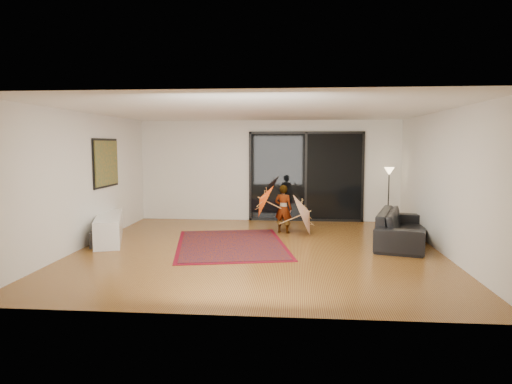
# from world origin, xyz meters

# --- Properties ---
(floor) EXTENTS (7.00, 7.00, 0.00)m
(floor) POSITION_xyz_m (0.00, 0.00, 0.00)
(floor) COLOR olive
(floor) RESTS_ON ground
(ceiling) EXTENTS (7.00, 7.00, 0.00)m
(ceiling) POSITION_xyz_m (0.00, 0.00, 2.70)
(ceiling) COLOR white
(ceiling) RESTS_ON wall_back
(wall_back) EXTENTS (7.00, 0.00, 7.00)m
(wall_back) POSITION_xyz_m (0.00, 3.50, 1.35)
(wall_back) COLOR silver
(wall_back) RESTS_ON floor
(wall_front) EXTENTS (7.00, 0.00, 7.00)m
(wall_front) POSITION_xyz_m (0.00, -3.50, 1.35)
(wall_front) COLOR silver
(wall_front) RESTS_ON floor
(wall_left) EXTENTS (0.00, 7.00, 7.00)m
(wall_left) POSITION_xyz_m (-3.50, 0.00, 1.35)
(wall_left) COLOR silver
(wall_left) RESTS_ON floor
(wall_right) EXTENTS (0.00, 7.00, 7.00)m
(wall_right) POSITION_xyz_m (3.50, 0.00, 1.35)
(wall_right) COLOR silver
(wall_right) RESTS_ON floor
(sliding_door) EXTENTS (3.06, 0.07, 2.40)m
(sliding_door) POSITION_xyz_m (1.00, 3.47, 1.20)
(sliding_door) COLOR black
(sliding_door) RESTS_ON wall_back
(painting) EXTENTS (0.04, 1.28, 1.08)m
(painting) POSITION_xyz_m (-3.46, 1.00, 1.65)
(painting) COLOR black
(painting) RESTS_ON wall_left
(media_console) EXTENTS (1.14, 2.05, 0.55)m
(media_console) POSITION_xyz_m (-3.25, 0.53, 0.28)
(media_console) COLOR white
(media_console) RESTS_ON floor
(speaker) EXTENTS (0.33, 0.33, 0.30)m
(speaker) POSITION_xyz_m (-3.25, -0.07, 0.15)
(speaker) COLOR #424244
(speaker) RESTS_ON floor
(persian_rug) EXTENTS (2.75, 3.43, 0.02)m
(persian_rug) POSITION_xyz_m (-0.59, 0.38, 0.01)
(persian_rug) COLOR #5D0815
(persian_rug) RESTS_ON floor
(sofa) EXTENTS (1.55, 2.53, 0.69)m
(sofa) POSITION_xyz_m (2.95, 0.78, 0.35)
(sofa) COLOR black
(sofa) RESTS_ON floor
(ottoman) EXTENTS (0.80, 0.80, 0.38)m
(ottoman) POSITION_xyz_m (2.82, -0.02, 0.19)
(ottoman) COLOR black
(ottoman) RESTS_ON floor
(floor_lamp) EXTENTS (0.25, 0.25, 1.48)m
(floor_lamp) POSITION_xyz_m (3.10, 3.06, 1.17)
(floor_lamp) COLOR black
(floor_lamp) RESTS_ON floor
(child) EXTENTS (0.47, 0.37, 1.13)m
(child) POSITION_xyz_m (0.45, 1.76, 0.56)
(child) COLOR #999999
(child) RESTS_ON floor
(parasol_orange) EXTENTS (0.51, 0.82, 0.86)m
(parasol_orange) POSITION_xyz_m (-0.10, 1.71, 0.73)
(parasol_orange) COLOR #E4450C
(parasol_orange) RESTS_ON child
(parasol_white) EXTENTS (0.57, 0.99, 0.99)m
(parasol_white) POSITION_xyz_m (1.05, 1.61, 0.50)
(parasol_white) COLOR silver
(parasol_white) RESTS_ON floor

